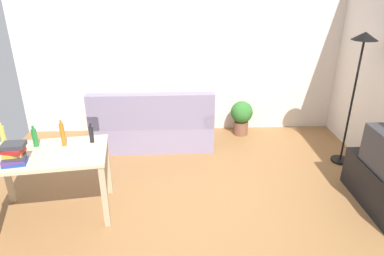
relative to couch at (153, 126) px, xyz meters
name	(u,v)px	position (x,y,z in m)	size (l,w,h in m)	color
ground_plane	(185,205)	(0.45, -1.59, -0.32)	(5.20, 4.40, 0.02)	olive
wall_rear	(181,50)	(0.45, 0.61, 1.04)	(5.20, 0.10, 2.70)	silver
couch	(153,126)	(0.00, 0.00, 0.00)	(1.81, 0.84, 0.92)	gray
tv_stand	(384,188)	(2.70, -1.71, -0.07)	(0.44, 1.10, 0.48)	black
torchiere_lamp	(359,64)	(2.70, -0.67, 1.11)	(0.32, 0.32, 1.81)	black
desk	(49,162)	(-0.99, -1.66, 0.34)	(1.28, 0.84, 0.76)	#C6B28E
potted_plant	(242,116)	(1.43, 0.31, 0.02)	(0.36, 0.36, 0.57)	brown
bottle_squat	(3,138)	(-1.45, -1.56, 0.59)	(0.05, 0.05, 0.30)	#BCB24C
bottle_green	(35,137)	(-1.15, -1.51, 0.56)	(0.06, 0.06, 0.24)	#1E722D
bottle_amber	(63,134)	(-0.86, -1.51, 0.59)	(0.05, 0.05, 0.30)	#9E6019
bottle_dark	(91,134)	(-0.57, -1.44, 0.55)	(0.05, 0.05, 0.22)	black
book_stack	(14,154)	(-1.22, -1.88, 0.56)	(0.25, 0.21, 0.21)	navy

